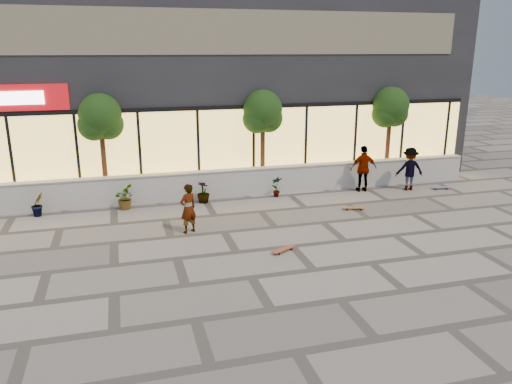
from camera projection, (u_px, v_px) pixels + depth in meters
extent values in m
plane|color=#A3978D|center=(252.00, 277.00, 12.27)|extent=(80.00, 80.00, 0.00)
cube|color=silver|center=(203.00, 185.00, 18.62)|extent=(22.00, 0.35, 1.00)
cube|color=#B2AFA8|center=(203.00, 172.00, 18.47)|extent=(22.00, 0.42, 0.04)
cube|color=#242429|center=(181.00, 75.00, 22.67)|extent=(24.00, 9.00, 8.50)
cube|color=#EBC25E|center=(198.00, 149.00, 19.19)|extent=(23.04, 0.05, 3.00)
cube|color=black|center=(197.00, 108.00, 18.73)|extent=(23.04, 0.08, 0.15)
cube|color=brown|center=(194.00, 32.00, 17.99)|extent=(21.60, 0.05, 1.60)
imported|color=#1B3812|center=(38.00, 204.00, 16.68)|extent=(0.57, 0.57, 0.81)
imported|color=#1B3812|center=(124.00, 198.00, 17.39)|extent=(0.68, 0.77, 0.81)
imported|color=#1B3812|center=(203.00, 192.00, 18.11)|extent=(0.64, 0.64, 0.81)
imported|color=#1B3812|center=(277.00, 186.00, 18.82)|extent=(0.46, 0.35, 0.81)
cylinder|color=#4E2E1C|center=(104.00, 157.00, 18.06)|extent=(0.18, 0.18, 3.24)
sphere|color=#1B3812|center=(100.00, 115.00, 17.63)|extent=(1.50, 1.50, 1.50)
sphere|color=#1B3812|center=(93.00, 125.00, 17.62)|extent=(1.10, 1.10, 1.10)
sphere|color=#1B3812|center=(108.00, 124.00, 17.84)|extent=(1.10, 1.10, 1.10)
cylinder|color=#4E2E1C|center=(263.00, 149.00, 19.59)|extent=(0.18, 0.18, 3.24)
sphere|color=#1B3812|center=(263.00, 109.00, 19.16)|extent=(1.50, 1.50, 1.50)
sphere|color=#1B3812|center=(257.00, 119.00, 19.15)|extent=(1.10, 1.10, 1.10)
sphere|color=#1B3812|center=(269.00, 118.00, 19.37)|extent=(1.10, 1.10, 1.10)
cylinder|color=#4E2E1C|center=(388.00, 142.00, 20.99)|extent=(0.18, 0.18, 3.24)
sphere|color=#1B3812|center=(391.00, 105.00, 20.56)|extent=(1.50, 1.50, 1.50)
sphere|color=#1B3812|center=(385.00, 114.00, 20.55)|extent=(1.10, 1.10, 1.10)
sphere|color=#1B3812|center=(395.00, 113.00, 20.77)|extent=(1.10, 1.10, 1.10)
imported|color=silver|center=(188.00, 208.00, 15.07)|extent=(0.66, 0.58, 1.53)
imported|color=white|center=(364.00, 169.00, 19.43)|extent=(1.11, 0.56, 1.81)
imported|color=maroon|center=(410.00, 169.00, 19.64)|extent=(1.20, 0.83, 1.70)
cube|color=brown|center=(284.00, 249.00, 13.79)|extent=(0.79, 0.55, 0.02)
cylinder|color=black|center=(288.00, 248.00, 14.02)|extent=(0.06, 0.05, 0.06)
cylinder|color=black|center=(291.00, 249.00, 13.92)|extent=(0.06, 0.05, 0.06)
cylinder|color=black|center=(276.00, 252.00, 13.70)|extent=(0.06, 0.05, 0.06)
cylinder|color=black|center=(279.00, 254.00, 13.60)|extent=(0.06, 0.05, 0.06)
cube|color=#935D30|center=(354.00, 208.00, 17.38)|extent=(0.79, 0.40, 0.02)
cylinder|color=black|center=(360.00, 208.00, 17.46)|extent=(0.06, 0.04, 0.05)
cylinder|color=black|center=(361.00, 210.00, 17.33)|extent=(0.06, 0.04, 0.05)
cylinder|color=black|center=(347.00, 208.00, 17.47)|extent=(0.06, 0.04, 0.05)
cylinder|color=black|center=(347.00, 210.00, 17.33)|extent=(0.06, 0.04, 0.05)
cube|color=#68559C|center=(441.00, 187.00, 19.91)|extent=(0.77, 0.32, 0.02)
cylinder|color=black|center=(445.00, 188.00, 20.01)|extent=(0.06, 0.04, 0.05)
cylinder|color=black|center=(447.00, 189.00, 19.88)|extent=(0.06, 0.04, 0.05)
cylinder|color=black|center=(434.00, 188.00, 19.97)|extent=(0.06, 0.04, 0.05)
cylinder|color=black|center=(436.00, 189.00, 19.84)|extent=(0.06, 0.04, 0.05)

